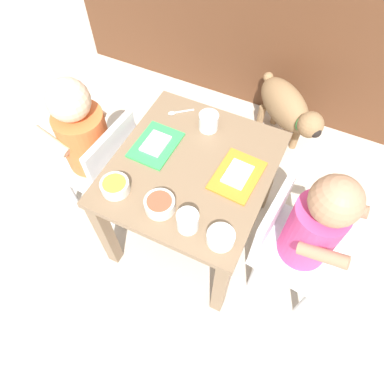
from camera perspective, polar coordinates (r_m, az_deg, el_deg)
The scene contains 14 objects.
ground_plane at distance 1.56m, azimuth 0.00°, elevation -5.97°, with size 7.00×7.00×0.00m, color beige.
kitchen_cabinet_back at distance 1.94m, azimuth 14.88°, elevation 26.58°, with size 2.18×0.32×0.92m, color #56331E.
dining_table at distance 1.24m, azimuth 0.00°, elevation 1.96°, with size 0.52×0.58×0.46m.
seated_child_left at distance 1.36m, azimuth -16.95°, elevation 8.49°, with size 0.30×0.30×0.67m.
seated_child_right at distance 1.14m, azimuth 18.71°, elevation -5.68°, with size 0.31×0.31×0.68m.
dog at distance 1.75m, azimuth 15.29°, elevation 13.06°, with size 0.39×0.36×0.33m.
food_tray_left at distance 1.23m, azimuth -5.94°, elevation 7.72°, with size 0.14×0.19×0.02m.
food_tray_right at distance 1.15m, azimuth 7.42°, elevation 2.75°, with size 0.15×0.20×0.02m.
water_cup_left at distance 1.03m, azimuth -0.71°, elevation -4.90°, with size 0.07×0.07×0.06m.
water_cup_right at distance 1.27m, azimuth 2.72°, elevation 11.29°, with size 0.07×0.07×0.06m.
veggie_bowl_near at distance 1.07m, azimuth -5.29°, elevation -2.01°, with size 0.10×0.10×0.04m.
cereal_bowl_right_side at distance 1.13m, azimuth -12.46°, elevation 0.96°, with size 0.09×0.09×0.04m.
veggie_bowl_far at distance 1.02m, azimuth 4.72°, elevation -7.39°, with size 0.08×0.08×0.04m.
spoon_by_left_tray at distance 1.34m, azimuth -2.26°, elevation 12.91°, with size 0.09×0.07×0.01m.
Camera 1 is at (0.31, -0.64, 1.39)m, focal length 32.63 mm.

